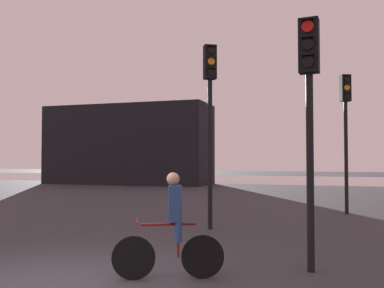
{
  "coord_description": "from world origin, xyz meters",
  "views": [
    {
      "loc": [
        3.79,
        -5.16,
        1.82
      ],
      "look_at": [
        0.5,
        5.0,
        2.2
      ],
      "focal_mm": 40.0,
      "sensor_mm": 36.0,
      "label": 1
    }
  ],
  "objects_px": {
    "distant_building": "(128,145)",
    "traffic_light_center": "(210,102)",
    "traffic_light_near_right": "(309,94)",
    "traffic_light_far_right": "(346,117)",
    "cyclist": "(173,225)"
  },
  "relations": [
    {
      "from": "distant_building",
      "to": "cyclist",
      "type": "bearing_deg",
      "value": -62.04
    },
    {
      "from": "traffic_light_near_right",
      "to": "distant_building",
      "type": "bearing_deg",
      "value": -51.8
    },
    {
      "from": "traffic_light_center",
      "to": "cyclist",
      "type": "height_order",
      "value": "traffic_light_center"
    },
    {
      "from": "traffic_light_far_right",
      "to": "traffic_light_near_right",
      "type": "distance_m",
      "value": 7.97
    },
    {
      "from": "traffic_light_center",
      "to": "cyclist",
      "type": "xyz_separation_m",
      "value": [
        0.69,
        -4.65,
        -2.51
      ]
    },
    {
      "from": "traffic_light_far_right",
      "to": "traffic_light_near_right",
      "type": "xyz_separation_m",
      "value": [
        -0.82,
        -7.92,
        -0.33
      ]
    },
    {
      "from": "traffic_light_far_right",
      "to": "traffic_light_center",
      "type": "height_order",
      "value": "traffic_light_center"
    },
    {
      "from": "traffic_light_center",
      "to": "traffic_light_near_right",
      "type": "bearing_deg",
      "value": 96.28
    },
    {
      "from": "distant_building",
      "to": "traffic_light_center",
      "type": "height_order",
      "value": "distant_building"
    },
    {
      "from": "traffic_light_near_right",
      "to": "traffic_light_far_right",
      "type": "bearing_deg",
      "value": -90.77
    },
    {
      "from": "cyclist",
      "to": "traffic_light_near_right",
      "type": "bearing_deg",
      "value": -83.72
    },
    {
      "from": "traffic_light_center",
      "to": "cyclist",
      "type": "distance_m",
      "value": 5.33
    },
    {
      "from": "traffic_light_near_right",
      "to": "traffic_light_center",
      "type": "bearing_deg",
      "value": -47.94
    },
    {
      "from": "traffic_light_center",
      "to": "cyclist",
      "type": "bearing_deg",
      "value": 67.88
    },
    {
      "from": "distant_building",
      "to": "traffic_light_center",
      "type": "bearing_deg",
      "value": -57.79
    }
  ]
}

